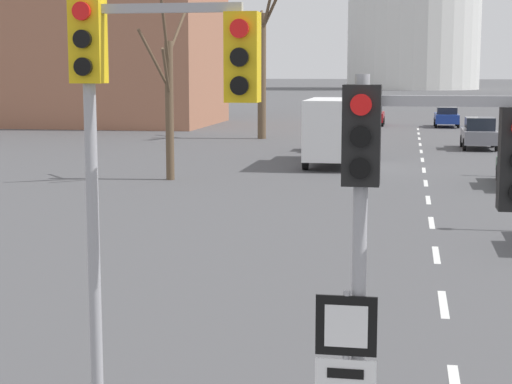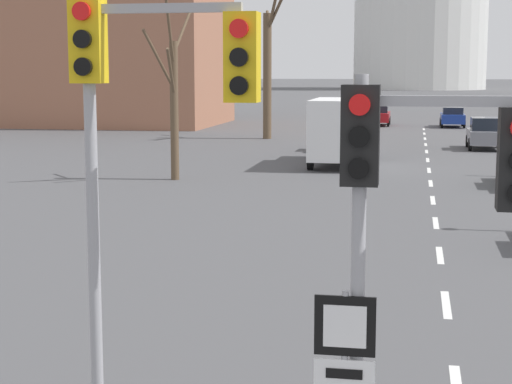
{
  "view_description": "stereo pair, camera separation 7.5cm",
  "coord_description": "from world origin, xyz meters",
  "px_view_note": "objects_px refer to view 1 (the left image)",
  "views": [
    {
      "loc": [
        -0.76,
        -4.23,
        4.5
      ],
      "look_at": [
        -2.48,
        5.42,
        3.09
      ],
      "focal_mm": 60.0,
      "sensor_mm": 36.0,
      "label": 1
    },
    {
      "loc": [
        -0.69,
        -4.21,
        4.5
      ],
      "look_at": [
        -2.48,
        5.42,
        3.09
      ],
      "focal_mm": 60.0,
      "sensor_mm": 36.0,
      "label": 2
    }
  ],
  "objects_px": {
    "sedan_near_left": "(479,133)",
    "delivery_truck": "(334,129)",
    "route_sign_post": "(346,366)",
    "sedan_far_left": "(447,117)",
    "sedan_mid_centre": "(332,135)",
    "sedan_distant_centre": "(372,115)",
    "traffic_signal_near_left": "(140,106)",
    "traffic_signal_centre_tall": "(416,190)"
  },
  "relations": [
    {
      "from": "route_sign_post",
      "to": "sedan_distant_centre",
      "type": "distance_m",
      "value": 61.75
    },
    {
      "from": "sedan_near_left",
      "to": "sedan_mid_centre",
      "type": "height_order",
      "value": "sedan_near_left"
    },
    {
      "from": "traffic_signal_near_left",
      "to": "sedan_distant_centre",
      "type": "bearing_deg",
      "value": 89.96
    },
    {
      "from": "sedan_mid_centre",
      "to": "sedan_far_left",
      "type": "height_order",
      "value": "sedan_mid_centre"
    },
    {
      "from": "traffic_signal_centre_tall",
      "to": "sedan_distant_centre",
      "type": "xyz_separation_m",
      "value": [
        -2.96,
        61.62,
        -2.54
      ]
    },
    {
      "from": "sedan_near_left",
      "to": "delivery_truck",
      "type": "height_order",
      "value": "delivery_truck"
    },
    {
      "from": "sedan_distant_centre",
      "to": "sedan_near_left",
      "type": "bearing_deg",
      "value": -70.89
    },
    {
      "from": "delivery_truck",
      "to": "traffic_signal_centre_tall",
      "type": "bearing_deg",
      "value": -83.8
    },
    {
      "from": "sedan_distant_centre",
      "to": "delivery_truck",
      "type": "xyz_separation_m",
      "value": [
        -0.54,
        -29.36,
        0.88
      ]
    },
    {
      "from": "traffic_signal_centre_tall",
      "to": "delivery_truck",
      "type": "bearing_deg",
      "value": 96.2
    },
    {
      "from": "route_sign_post",
      "to": "traffic_signal_centre_tall",
      "type": "bearing_deg",
      "value": 7.11
    },
    {
      "from": "traffic_signal_near_left",
      "to": "sedan_far_left",
      "type": "relative_size",
      "value": 1.3
    },
    {
      "from": "sedan_near_left",
      "to": "traffic_signal_centre_tall",
      "type": "bearing_deg",
      "value": -95.36
    },
    {
      "from": "sedan_near_left",
      "to": "traffic_signal_near_left",
      "type": "bearing_deg",
      "value": -99.62
    },
    {
      "from": "sedan_near_left",
      "to": "sedan_mid_centre",
      "type": "bearing_deg",
      "value": -165.09
    },
    {
      "from": "sedan_far_left",
      "to": "traffic_signal_centre_tall",
      "type": "bearing_deg",
      "value": -92.73
    },
    {
      "from": "route_sign_post",
      "to": "sedan_far_left",
      "type": "distance_m",
      "value": 60.88
    },
    {
      "from": "traffic_signal_centre_tall",
      "to": "traffic_signal_near_left",
      "type": "distance_m",
      "value": 3.23
    },
    {
      "from": "route_sign_post",
      "to": "sedan_near_left",
      "type": "xyz_separation_m",
      "value": [
        4.55,
        41.85,
        -0.71
      ]
    },
    {
      "from": "traffic_signal_near_left",
      "to": "sedan_distant_centre",
      "type": "xyz_separation_m",
      "value": [
        0.04,
        60.7,
        -3.28
      ]
    },
    {
      "from": "traffic_signal_near_left",
      "to": "sedan_distant_centre",
      "type": "distance_m",
      "value": 60.78
    },
    {
      "from": "traffic_signal_near_left",
      "to": "sedan_mid_centre",
      "type": "xyz_separation_m",
      "value": [
        -1.25,
        38.67,
        -3.25
      ]
    },
    {
      "from": "sedan_far_left",
      "to": "sedan_near_left",
      "type": "bearing_deg",
      "value": -86.9
    },
    {
      "from": "traffic_signal_centre_tall",
      "to": "sedan_distant_centre",
      "type": "relative_size",
      "value": 1.03
    },
    {
      "from": "traffic_signal_near_left",
      "to": "sedan_far_left",
      "type": "distance_m",
      "value": 60.14
    },
    {
      "from": "sedan_near_left",
      "to": "delivery_truck",
      "type": "distance_m",
      "value": 12.09
    },
    {
      "from": "delivery_truck",
      "to": "route_sign_post",
      "type": "bearing_deg",
      "value": -84.93
    },
    {
      "from": "traffic_signal_near_left",
      "to": "sedan_mid_centre",
      "type": "distance_m",
      "value": 38.82
    },
    {
      "from": "sedan_mid_centre",
      "to": "sedan_distant_centre",
      "type": "distance_m",
      "value": 22.07
    },
    {
      "from": "sedan_distant_centre",
      "to": "delivery_truck",
      "type": "distance_m",
      "value": 29.38
    },
    {
      "from": "sedan_far_left",
      "to": "sedan_mid_centre",
      "type": "bearing_deg",
      "value": -108.71
    },
    {
      "from": "route_sign_post",
      "to": "sedan_near_left",
      "type": "distance_m",
      "value": 42.1
    },
    {
      "from": "sedan_distant_centre",
      "to": "delivery_truck",
      "type": "height_order",
      "value": "delivery_truck"
    },
    {
      "from": "route_sign_post",
      "to": "delivery_truck",
      "type": "distance_m",
      "value": 32.46
    },
    {
      "from": "traffic_signal_centre_tall",
      "to": "sedan_distant_centre",
      "type": "bearing_deg",
      "value": 92.75
    },
    {
      "from": "route_sign_post",
      "to": "sedan_mid_centre",
      "type": "distance_m",
      "value": 39.84
    },
    {
      "from": "traffic_signal_near_left",
      "to": "sedan_near_left",
      "type": "height_order",
      "value": "traffic_signal_near_left"
    },
    {
      "from": "route_sign_post",
      "to": "sedan_mid_centre",
      "type": "height_order",
      "value": "route_sign_post"
    },
    {
      "from": "sedan_near_left",
      "to": "sedan_far_left",
      "type": "distance_m",
      "value": 18.95
    },
    {
      "from": "traffic_signal_centre_tall",
      "to": "sedan_far_left",
      "type": "height_order",
      "value": "traffic_signal_centre_tall"
    },
    {
      "from": "sedan_mid_centre",
      "to": "route_sign_post",
      "type": "bearing_deg",
      "value": -84.79
    },
    {
      "from": "route_sign_post",
      "to": "sedan_distant_centre",
      "type": "bearing_deg",
      "value": 92.16
    }
  ]
}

